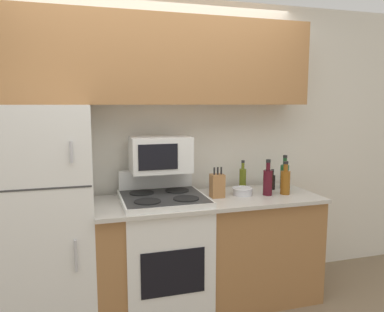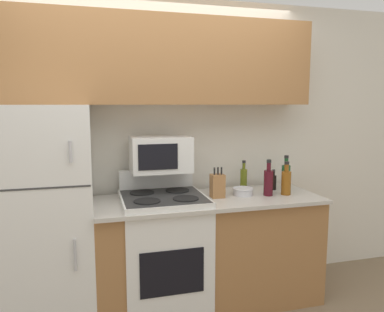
% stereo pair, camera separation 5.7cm
% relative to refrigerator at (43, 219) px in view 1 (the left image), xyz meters
% --- Properties ---
extents(wall_back, '(8.00, 0.05, 2.55)m').
position_rel_refrigerator_xyz_m(wall_back, '(0.91, 0.38, 0.45)').
color(wall_back, silver).
rests_on(wall_back, ground_plane).
extents(lower_cabinets, '(1.82, 0.67, 0.90)m').
position_rel_refrigerator_xyz_m(lower_cabinets, '(1.27, -0.03, -0.37)').
color(lower_cabinets, '#9E6B3D').
rests_on(lower_cabinets, ground_plane).
extents(refrigerator, '(0.71, 0.71, 1.65)m').
position_rel_refrigerator_xyz_m(refrigerator, '(0.00, 0.00, 0.00)').
color(refrigerator, white).
rests_on(refrigerator, ground_plane).
extents(upper_cabinets, '(2.54, 0.34, 0.69)m').
position_rel_refrigerator_xyz_m(upper_cabinets, '(0.91, 0.18, 1.17)').
color(upper_cabinets, '#9E6B3D').
rests_on(upper_cabinets, refrigerator).
extents(stove, '(0.65, 0.65, 1.10)m').
position_rel_refrigerator_xyz_m(stove, '(0.89, -0.04, -0.34)').
color(stove, white).
rests_on(stove, ground_plane).
extents(microwave, '(0.48, 0.31, 0.29)m').
position_rel_refrigerator_xyz_m(microwave, '(0.90, 0.12, 0.43)').
color(microwave, white).
rests_on(microwave, stove).
extents(knife_block, '(0.11, 0.10, 0.25)m').
position_rel_refrigerator_xyz_m(knife_block, '(1.34, -0.04, 0.17)').
color(knife_block, '#9E6B3D').
rests_on(knife_block, lower_cabinets).
extents(bowl, '(0.17, 0.17, 0.06)m').
position_rel_refrigerator_xyz_m(bowl, '(1.57, -0.03, 0.11)').
color(bowl, silver).
rests_on(bowl, lower_cabinets).
extents(bottle_olive_oil, '(0.06, 0.06, 0.26)m').
position_rel_refrigerator_xyz_m(bottle_olive_oil, '(1.65, 0.16, 0.18)').
color(bottle_olive_oil, '#5B6619').
rests_on(bottle_olive_oil, lower_cabinets).
extents(bottle_wine_red, '(0.08, 0.08, 0.30)m').
position_rel_refrigerator_xyz_m(bottle_wine_red, '(1.76, -0.10, 0.20)').
color(bottle_wine_red, '#470F19').
rests_on(bottle_wine_red, lower_cabinets).
extents(bottle_whiskey, '(0.08, 0.08, 0.28)m').
position_rel_refrigerator_xyz_m(bottle_whiskey, '(1.92, -0.11, 0.19)').
color(bottle_whiskey, brown).
rests_on(bottle_whiskey, lower_cabinets).
extents(bottle_wine_green, '(0.08, 0.08, 0.30)m').
position_rel_refrigerator_xyz_m(bottle_wine_green, '(2.03, 0.10, 0.20)').
color(bottle_wine_green, '#194C23').
rests_on(bottle_wine_green, lower_cabinets).
extents(bottle_soy_sauce, '(0.05, 0.05, 0.18)m').
position_rel_refrigerator_xyz_m(bottle_soy_sauce, '(1.90, 0.09, 0.15)').
color(bottle_soy_sauce, black).
rests_on(bottle_soy_sauce, lower_cabinets).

